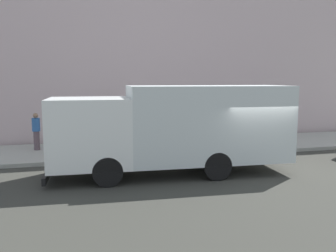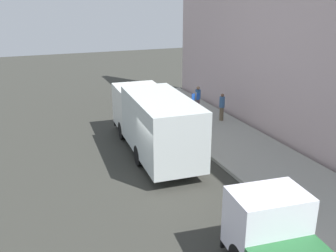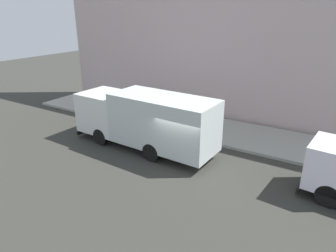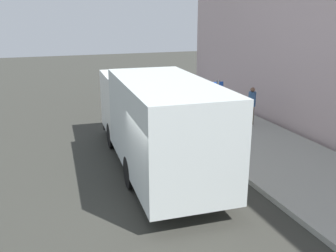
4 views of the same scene
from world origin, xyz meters
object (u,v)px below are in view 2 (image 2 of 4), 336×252
at_px(pedestrian_walking, 222,106).
at_px(pedestrian_third, 189,111).
at_px(street_sign_post, 195,111).
at_px(large_utility_truck, 153,120).
at_px(pedestrian_standing, 198,98).

distance_m(pedestrian_walking, pedestrian_third, 2.33).
height_order(pedestrian_walking, street_sign_post, street_sign_post).
height_order(large_utility_truck, pedestrian_walking, large_utility_truck).
distance_m(pedestrian_walking, street_sign_post, 3.73).
height_order(pedestrian_walking, pedestrian_third, pedestrian_third).
xyz_separation_m(pedestrian_walking, street_sign_post, (-2.91, -2.25, 0.61)).
height_order(pedestrian_walking, pedestrian_standing, same).
relative_size(pedestrian_walking, pedestrian_third, 0.99).
height_order(large_utility_truck, pedestrian_standing, large_utility_truck).
height_order(pedestrian_standing, pedestrian_third, pedestrian_third).
relative_size(pedestrian_standing, street_sign_post, 0.66).
xyz_separation_m(large_utility_truck, street_sign_post, (2.64, 0.72, -0.06)).
bearing_deg(large_utility_truck, pedestrian_walking, 30.69).
distance_m(large_utility_truck, pedestrian_standing, 7.32).
bearing_deg(pedestrian_third, large_utility_truck, 165.63).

